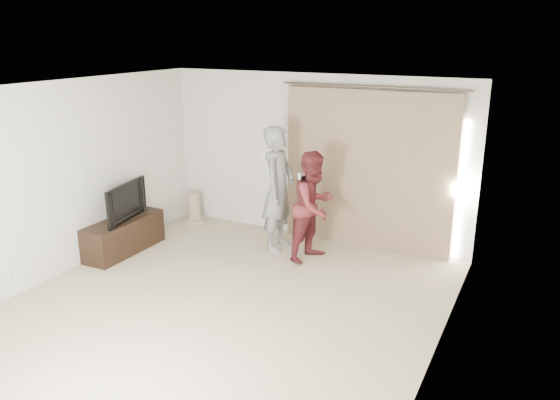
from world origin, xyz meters
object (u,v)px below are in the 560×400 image
(person_man, at_px, (279,189))
(person_woman, at_px, (314,206))
(tv_console, at_px, (124,235))
(tv, at_px, (121,201))

(person_man, bearing_deg, person_woman, -10.99)
(tv_console, xyz_separation_m, person_man, (2.02, 1.17, 0.69))
(tv, bearing_deg, person_woman, -78.57)
(tv, bearing_deg, tv_console, -0.00)
(person_man, relative_size, person_woman, 1.18)
(person_woman, bearing_deg, person_man, 169.01)
(person_man, height_order, person_woman, person_man)
(tv_console, distance_m, person_woman, 2.90)
(tv_console, bearing_deg, person_man, 30.13)
(tv_console, bearing_deg, person_woman, 21.64)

